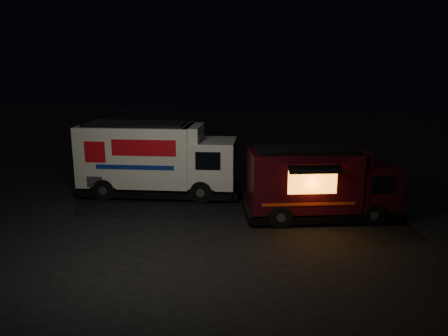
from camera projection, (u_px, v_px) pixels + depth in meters
ground at (202, 226)px, 15.38m from camera, size 80.00×80.00×0.00m
white_truck at (159, 159)px, 18.82m from camera, size 7.20×3.16×3.16m
red_truck at (322, 183)px, 15.96m from camera, size 6.02×3.52×2.64m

